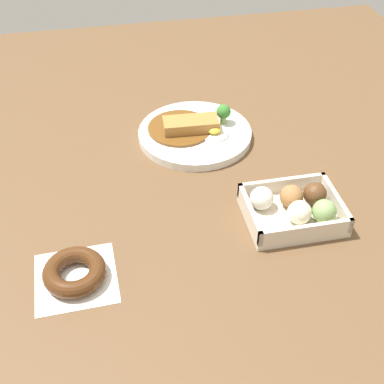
# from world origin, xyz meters

# --- Properties ---
(ground_plane) EXTENTS (1.60, 1.60, 0.00)m
(ground_plane) POSITION_xyz_m (0.00, 0.00, 0.00)
(ground_plane) COLOR brown
(curry_plate) EXTENTS (0.25, 0.25, 0.06)m
(curry_plate) POSITION_xyz_m (-0.07, -0.15, 0.01)
(curry_plate) COLOR white
(curry_plate) RESTS_ON ground_plane
(donut_box) EXTENTS (0.17, 0.14, 0.06)m
(donut_box) POSITION_xyz_m (-0.19, 0.14, 0.02)
(donut_box) COLOR beige
(donut_box) RESTS_ON ground_plane
(chocolate_ring_donut) EXTENTS (0.14, 0.14, 0.03)m
(chocolate_ring_donut) POSITION_xyz_m (0.21, 0.21, 0.01)
(chocolate_ring_donut) COLOR white
(chocolate_ring_donut) RESTS_ON ground_plane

